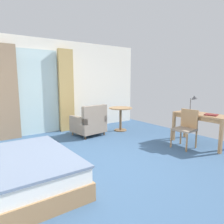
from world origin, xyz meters
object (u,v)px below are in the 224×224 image
at_px(desk_chair, 186,126).
at_px(closed_book, 211,115).
at_px(writing_desk, 202,118).
at_px(desk_lamp, 194,100).
at_px(armchair_by_window, 89,123).
at_px(round_cafe_table, 121,114).

bearing_deg(desk_chair, closed_book, -36.29).
distance_m(writing_desk, desk_lamp, 0.48).
xyz_separation_m(writing_desk, armchair_by_window, (-1.73, 2.16, -0.29)).
relative_size(desk_chair, desk_lamp, 2.03).
distance_m(desk_lamp, closed_book, 0.59).
xyz_separation_m(closed_book, round_cafe_table, (-0.69, 2.35, -0.22)).
xyz_separation_m(desk_lamp, round_cafe_table, (-0.78, 1.84, -0.50)).
bearing_deg(armchair_by_window, desk_lamp, -46.26).
bearing_deg(desk_lamp, armchair_by_window, 133.74).
relative_size(closed_book, armchair_by_window, 0.30).
height_order(writing_desk, desk_chair, desk_chair).
relative_size(writing_desk, desk_lamp, 2.95).
distance_m(writing_desk, round_cafe_table, 2.24).
bearing_deg(closed_book, writing_desk, 66.03).
relative_size(armchair_by_window, round_cafe_table, 1.22).
bearing_deg(writing_desk, armchair_by_window, 128.72).
distance_m(desk_chair, round_cafe_table, 2.06).
xyz_separation_m(desk_chair, armchair_by_window, (-1.28, 2.07, -0.14)).
height_order(desk_lamp, round_cafe_table, desk_lamp).
height_order(desk_chair, round_cafe_table, desk_chair).
height_order(desk_chair, desk_lamp, desk_lamp).
bearing_deg(desk_chair, armchair_by_window, 121.69).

